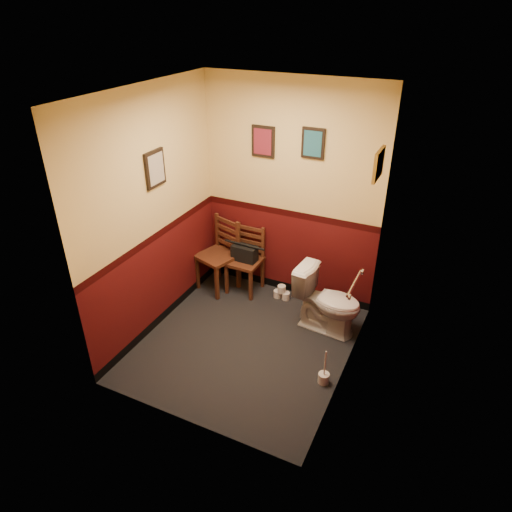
% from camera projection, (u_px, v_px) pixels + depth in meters
% --- Properties ---
extents(floor, '(2.20, 2.40, 0.00)m').
position_uv_depth(floor, '(246.00, 343.00, 5.12)').
color(floor, black).
rests_on(floor, ground).
extents(ceiling, '(2.20, 2.40, 0.00)m').
position_uv_depth(ceiling, '(243.00, 92.00, 3.79)').
color(ceiling, silver).
rests_on(ceiling, ground).
extents(wall_back, '(2.20, 0.00, 2.70)m').
position_uv_depth(wall_back, '(290.00, 195.00, 5.40)').
color(wall_back, '#480D0E').
rests_on(wall_back, ground).
extents(wall_front, '(2.20, 0.00, 2.70)m').
position_uv_depth(wall_front, '(176.00, 300.00, 3.51)').
color(wall_front, '#480D0E').
rests_on(wall_front, ground).
extents(wall_left, '(0.00, 2.40, 2.70)m').
position_uv_depth(wall_left, '(153.00, 216.00, 4.87)').
color(wall_left, '#480D0E').
rests_on(wall_left, ground).
extents(wall_right, '(0.00, 2.40, 2.70)m').
position_uv_depth(wall_right, '(356.00, 260.00, 4.05)').
color(wall_right, '#480D0E').
rests_on(wall_right, ground).
extents(grab_bar, '(0.05, 0.56, 0.06)m').
position_uv_depth(grab_bar, '(355.00, 283.00, 4.45)').
color(grab_bar, silver).
rests_on(grab_bar, wall_right).
extents(framed_print_back_a, '(0.28, 0.04, 0.36)m').
position_uv_depth(framed_print_back_a, '(263.00, 142.00, 5.22)').
color(framed_print_back_a, black).
rests_on(framed_print_back_a, wall_back).
extents(framed_print_back_b, '(0.26, 0.04, 0.34)m').
position_uv_depth(framed_print_back_b, '(313.00, 143.00, 4.97)').
color(framed_print_back_b, black).
rests_on(framed_print_back_b, wall_back).
extents(framed_print_left, '(0.04, 0.30, 0.38)m').
position_uv_depth(framed_print_left, '(155.00, 169.00, 4.69)').
color(framed_print_left, black).
rests_on(framed_print_left, wall_left).
extents(framed_print_right, '(0.04, 0.34, 0.28)m').
position_uv_depth(framed_print_right, '(378.00, 164.00, 4.18)').
color(framed_print_right, olive).
rests_on(framed_print_right, wall_right).
extents(toilet, '(0.81, 0.51, 0.76)m').
position_uv_depth(toilet, '(328.00, 301.00, 5.18)').
color(toilet, white).
rests_on(toilet, floor).
extents(toilet_brush, '(0.11, 0.11, 0.41)m').
position_uv_depth(toilet_brush, '(324.00, 377.00, 4.57)').
color(toilet_brush, silver).
rests_on(toilet_brush, floor).
extents(chair_left, '(0.56, 0.56, 0.96)m').
position_uv_depth(chair_left, '(219.00, 255.00, 5.91)').
color(chair_left, '#522818').
rests_on(chair_left, floor).
extents(chair_right, '(0.41, 0.41, 0.87)m').
position_uv_depth(chair_right, '(246.00, 260.00, 5.88)').
color(chair_right, '#522818').
rests_on(chair_right, floor).
extents(handbag, '(0.33, 0.17, 0.23)m').
position_uv_depth(handbag, '(245.00, 253.00, 5.79)').
color(handbag, black).
rests_on(handbag, chair_right).
extents(tp_stack, '(0.22, 0.11, 0.19)m').
position_uv_depth(tp_stack, '(282.00, 293.00, 5.86)').
color(tp_stack, silver).
rests_on(tp_stack, floor).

